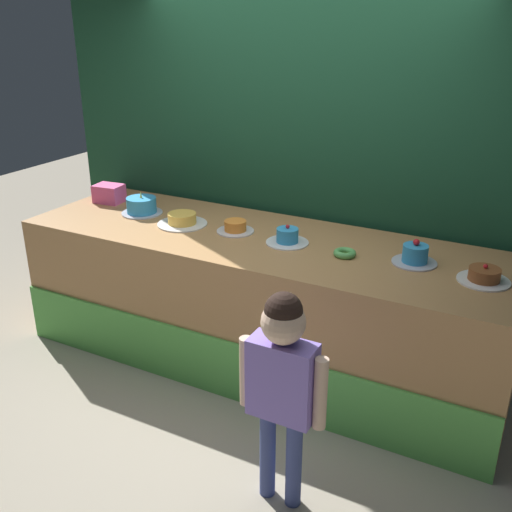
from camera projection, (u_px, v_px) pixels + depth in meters
name	position (u px, v px, depth m)	size (l,w,h in m)	color
ground_plane	(224.00, 395.00, 3.94)	(12.00, 12.00, 0.00)	#ADA38E
stage_platform	(260.00, 301.00, 4.19)	(3.40, 1.07, 0.95)	#B27F4C
curtain_backdrop	(300.00, 128.00, 4.27)	(4.10, 0.08, 3.17)	#19472D
child_figure	(282.00, 373.00, 2.81)	(0.46, 0.21, 1.20)	#3F4C8C
pink_box	(109.00, 194.00, 4.73)	(0.22, 0.17, 0.14)	#F4599D
donut	(345.00, 253.00, 3.69)	(0.14, 0.14, 0.04)	#59B259
cake_far_left	(142.00, 206.00, 4.46)	(0.31, 0.31, 0.17)	silver
cake_left	(182.00, 220.00, 4.24)	(0.36, 0.36, 0.08)	white
cake_center_left	(235.00, 227.00, 4.10)	(0.26, 0.26, 0.08)	silver
cake_center_right	(287.00, 237.00, 3.89)	(0.28, 0.28, 0.13)	white
cake_right	(415.00, 255.00, 3.58)	(0.27, 0.27, 0.16)	silver
cake_far_right	(484.00, 276.00, 3.34)	(0.30, 0.30, 0.11)	white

